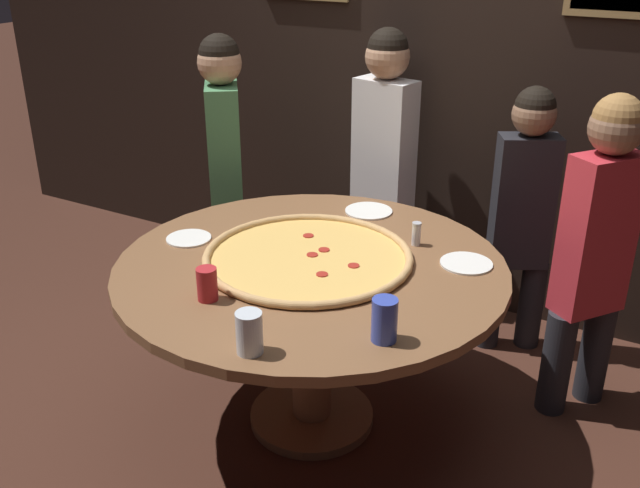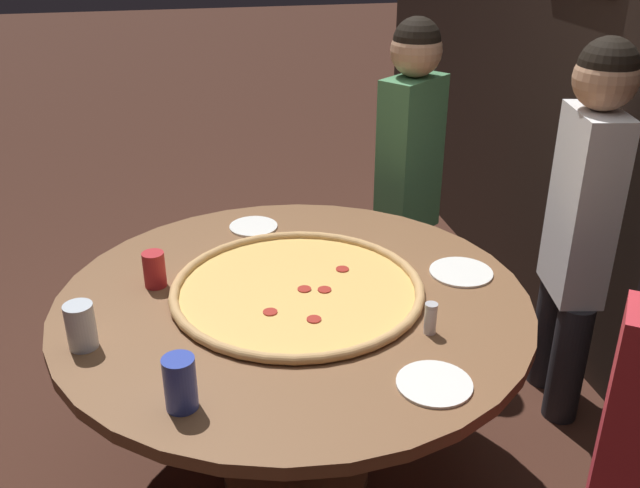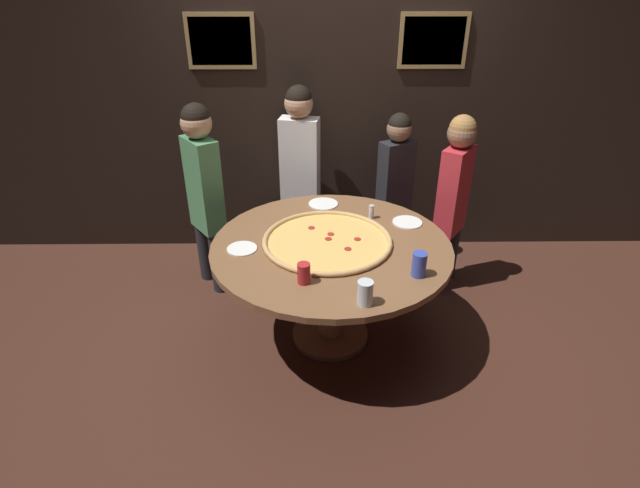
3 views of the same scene
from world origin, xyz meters
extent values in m
plane|color=#422319|center=(0.00, 0.00, 0.00)|extent=(24.00, 24.00, 0.00)
cylinder|color=brown|center=(0.00, 0.00, 0.72)|extent=(1.50, 1.50, 0.04)
cylinder|color=brown|center=(0.00, 0.00, 0.35)|extent=(0.16, 0.16, 0.70)
cylinder|color=brown|center=(0.00, 0.00, 0.02)|extent=(0.52, 0.52, 0.04)
cylinder|color=#EAB75B|center=(-0.02, 0.02, 0.75)|extent=(0.77, 0.77, 0.01)
torus|color=tan|center=(-0.02, 0.02, 0.76)|extent=(0.81, 0.81, 0.03)
cylinder|color=#A8281E|center=(0.10, -0.09, 0.75)|extent=(0.04, 0.04, 0.00)
cylinder|color=#A8281E|center=(0.17, 0.03, 0.75)|extent=(0.04, 0.04, 0.00)
cylinder|color=#A8281E|center=(0.00, 0.10, 0.75)|extent=(0.04, 0.04, 0.00)
cylinder|color=#A8281E|center=(-0.12, 0.19, 0.75)|extent=(0.04, 0.04, 0.00)
cylinder|color=#A8281E|center=(-0.02, 0.04, 0.75)|extent=(0.04, 0.04, 0.00)
cylinder|color=#B22328|center=(-0.16, -0.42, 0.80)|extent=(0.07, 0.07, 0.12)
cylinder|color=#384CB7|center=(0.48, -0.36, 0.81)|extent=(0.08, 0.08, 0.14)
cylinder|color=silver|center=(0.15, -0.62, 0.81)|extent=(0.08, 0.08, 0.14)
cylinder|color=white|center=(-0.04, 0.58, 0.74)|extent=(0.21, 0.21, 0.01)
cylinder|color=white|center=(-0.55, -0.06, 0.74)|extent=(0.18, 0.18, 0.01)
cylinder|color=white|center=(0.52, 0.28, 0.74)|extent=(0.20, 0.20, 0.01)
cylinder|color=silver|center=(0.28, 0.35, 0.78)|extent=(0.04, 0.04, 0.08)
cylinder|color=#B7B7BC|center=(0.28, 0.35, 0.83)|extent=(0.04, 0.04, 0.01)
cylinder|color=#232328|center=(0.45, 0.95, 0.22)|extent=(0.16, 0.16, 0.45)
cylinder|color=#232328|center=(-0.11, 1.09, 0.25)|extent=(0.16, 0.16, 0.51)
cylinder|color=#232328|center=(-0.33, 1.14, 0.25)|extent=(0.16, 0.16, 0.51)
cube|color=white|center=(-0.22, 1.12, 0.86)|extent=(0.33, 0.22, 0.71)
sphere|color=tan|center=(-0.22, 1.12, 1.33)|extent=(0.22, 0.22, 0.22)
sphere|color=black|center=(-0.22, 1.12, 1.37)|extent=(0.20, 0.20, 0.20)
cylinder|color=#232328|center=(-0.84, 0.59, 0.25)|extent=(0.19, 0.19, 0.50)
cylinder|color=#232328|center=(-0.98, 0.77, 0.25)|extent=(0.19, 0.19, 0.50)
cube|color=#4C8C59|center=(-0.91, 0.68, 0.85)|extent=(0.31, 0.34, 0.70)
sphere|color=tan|center=(-0.91, 0.68, 1.31)|extent=(0.22, 0.22, 0.22)
sphere|color=black|center=(-0.91, 0.68, 1.35)|extent=(0.20, 0.20, 0.20)
camera|label=1|loc=(1.25, -2.11, 1.94)|focal=40.00mm
camera|label=2|loc=(1.93, -0.31, 1.88)|focal=40.00mm
camera|label=3|loc=(-0.10, -2.70, 2.28)|focal=28.00mm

